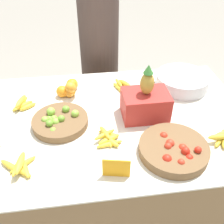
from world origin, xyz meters
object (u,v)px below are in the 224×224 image
metal_bowl (182,81)px  produce_crate (145,102)px  price_sign (116,168)px  lime_bowl (60,121)px  tomato_basket (174,149)px  vendor_person (99,52)px

metal_bowl → produce_crate: bearing=-140.0°
price_sign → metal_bowl: bearing=62.7°
lime_bowl → produce_crate: (0.54, 0.02, 0.08)m
tomato_basket → price_sign: (-0.33, -0.11, 0.03)m
vendor_person → metal_bowl: bearing=-49.4°
price_sign → tomato_basket: bearing=29.5°
lime_bowl → metal_bowl: 0.95m
tomato_basket → metal_bowl: bearing=67.3°
vendor_person → tomato_basket: bearing=-77.6°
metal_bowl → vendor_person: 0.85m
tomato_basket → produce_crate: produce_crate is taller
lime_bowl → produce_crate: 0.54m
price_sign → vendor_person: size_ratio=0.08×
vendor_person → produce_crate: bearing=-78.0°
produce_crate → vendor_person: vendor_person is taller
price_sign → produce_crate: bearing=72.7°
produce_crate → metal_bowl: bearing=40.0°
metal_bowl → tomato_basket: bearing=-112.7°
tomato_basket → price_sign: 0.35m
produce_crate → tomato_basket: bearing=-76.4°
lime_bowl → produce_crate: bearing=2.5°
metal_bowl → produce_crate: 0.46m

